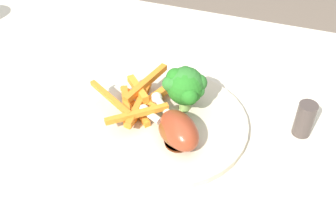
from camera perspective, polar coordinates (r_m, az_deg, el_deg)
dining_table at (r=0.75m, az=1.83°, el=-8.64°), size 1.25×0.79×0.74m
dinner_plate at (r=0.69m, az=0.00°, el=-1.58°), size 0.26×0.26×0.01m
broccoli_floret_front at (r=0.67m, az=2.21°, el=3.52°), size 0.06×0.06×0.08m
broccoli_floret_middle at (r=0.68m, az=2.45°, el=3.66°), size 0.07×0.07×0.08m
carrot_fries_pile at (r=0.69m, az=-3.95°, el=1.70°), size 0.15×0.16×0.04m
chicken_drumstick_near at (r=0.64m, az=0.95°, el=-2.70°), size 0.12×0.08×0.04m
chicken_drumstick_far at (r=0.64m, az=1.67°, el=-2.33°), size 0.12×0.12×0.05m
pepper_shaker at (r=0.70m, az=18.07°, el=-0.94°), size 0.03×0.03×0.06m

